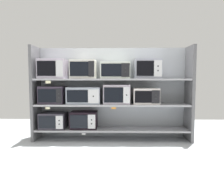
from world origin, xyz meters
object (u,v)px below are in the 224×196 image
Objects in this scene: microwave_0 at (54,120)px; microwave_6 at (53,69)px; microwave_2 at (53,95)px; microwave_1 at (84,120)px; microwave_5 at (146,96)px; microwave_7 at (83,69)px; microwave_9 at (148,69)px; microwave_8 at (115,70)px; microwave_4 at (117,94)px; microwave_3 at (84,95)px.

microwave_6 is at bearing 0.60° from microwave_0.
microwave_0 is 0.91m from microwave_6.
microwave_1 is at bearing -0.01° from microwave_2.
microwave_5 is 1.18m from microwave_7.
microwave_6 is at bearing 180.00° from microwave_9.
microwave_9 reaches higher than microwave_1.
microwave_6 is at bearing 179.99° from microwave_7.
microwave_2 is 1.19m from microwave_8.
microwave_6 and microwave_9 have the same top height.
microwave_4 is at bearing -0.01° from microwave_6.
microwave_1 is 1.05m from microwave_6.
microwave_3 is at bearing 1.03° from microwave_7.
microwave_4 is at bearing -0.02° from microwave_3.
microwave_5 is at bearing 0.01° from microwave_1.
microwave_3 is 0.46m from microwave_7.
microwave_4 is 1.20m from microwave_6.
microwave_5 is at bearing 0.01° from microwave_4.
microwave_6 reaches higher than microwave_0.
microwave_3 is 1.33× the size of microwave_7.
microwave_2 is 1.64m from microwave_5.
microwave_8 reaches higher than microwave_2.
microwave_8 is 0.56m from microwave_9.
microwave_6 is 1.03× the size of microwave_9.
microwave_8 reaches higher than microwave_0.
microwave_4 is at bearing -0.00° from microwave_2.
microwave_5 is (1.64, 0.00, -0.01)m from microwave_2.
microwave_9 is (1.66, 0.00, 0.91)m from microwave_0.
microwave_4 is (1.12, -0.00, 0.47)m from microwave_0.
microwave_7 reaches higher than microwave_0.
microwave_2 is at bearing 179.99° from microwave_1.
microwave_5 is (0.51, 0.00, -0.03)m from microwave_4.
microwave_6 reaches higher than microwave_8.
microwave_3 is 1.20m from microwave_9.
microwave_6 is (-1.62, 0.00, 0.47)m from microwave_5.
microwave_6 reaches higher than microwave_4.
microwave_2 is at bearing -179.66° from microwave_6.
microwave_2 is (-0.01, 0.00, 0.45)m from microwave_0.
microwave_1 is at bearing -0.01° from microwave_0.
microwave_4 reaches higher than microwave_2.
microwave_9 reaches higher than microwave_2.
microwave_7 is (0.54, 0.00, 0.90)m from microwave_0.
microwave_0 is 0.97× the size of microwave_4.
microwave_3 is (0.55, 0.00, 0.45)m from microwave_0.
microwave_4 is at bearing -179.99° from microwave_5.
microwave_7 is (0.53, -0.00, -0.01)m from microwave_6.
microwave_2 is at bearing 180.00° from microwave_0.
microwave_4 is 0.73m from microwave_7.
microwave_3 is (0.56, 0.00, -0.01)m from microwave_2.
microwave_8 is at bearing 0.00° from microwave_0.
microwave_6 is at bearing 179.99° from microwave_4.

